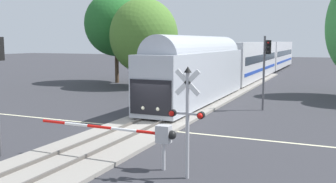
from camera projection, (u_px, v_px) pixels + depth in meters
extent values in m
plane|color=#333338|center=(143.00, 128.00, 22.60)|extent=(220.00, 220.00, 0.00)
cube|color=beige|center=(143.00, 128.00, 22.60)|extent=(44.00, 0.20, 0.01)
cube|color=gray|center=(143.00, 127.00, 22.59)|extent=(4.40, 80.00, 0.18)
cube|color=#56514C|center=(132.00, 123.00, 22.85)|extent=(0.10, 80.00, 0.14)
cube|color=#56514C|center=(154.00, 125.00, 22.28)|extent=(0.10, 80.00, 0.14)
cube|color=#B2B7C1|center=(198.00, 76.00, 31.15)|extent=(3.00, 17.33, 3.90)
cube|color=black|center=(150.00, 97.00, 23.34)|extent=(2.76, 0.08, 2.15)
cylinder|color=#B2B7C1|center=(198.00, 53.00, 30.92)|extent=(2.76, 15.60, 2.76)
sphere|color=#F4F2CC|center=(143.00, 108.00, 23.61)|extent=(0.24, 0.24, 0.24)
sphere|color=#F4F2CC|center=(158.00, 109.00, 23.22)|extent=(0.24, 0.24, 0.24)
cube|color=silver|center=(251.00, 60.00, 50.16)|extent=(3.00, 22.78, 4.60)
cube|color=black|center=(263.00, 58.00, 49.52)|extent=(0.04, 20.50, 0.90)
cube|color=#193899|center=(262.00, 69.00, 49.71)|extent=(0.04, 20.96, 0.36)
cube|color=silver|center=(277.00, 54.00, 71.69)|extent=(3.00, 22.78, 4.60)
cube|color=black|center=(285.00, 53.00, 71.05)|extent=(0.04, 20.50, 0.90)
cube|color=#193899|center=(285.00, 61.00, 71.23)|extent=(0.04, 20.96, 0.36)
cylinder|color=#B7B7BC|center=(164.00, 156.00, 15.22)|extent=(0.14, 0.14, 1.10)
cube|color=#B7B7BC|center=(164.00, 134.00, 15.10)|extent=(0.56, 0.40, 0.70)
sphere|color=black|center=(172.00, 135.00, 14.96)|extent=(0.36, 0.36, 0.36)
cylinder|color=red|center=(150.00, 133.00, 15.33)|extent=(1.18, 0.12, 0.13)
cylinder|color=white|center=(124.00, 130.00, 15.80)|extent=(1.18, 0.12, 0.13)
cylinder|color=red|center=(100.00, 127.00, 16.27)|extent=(1.18, 0.12, 0.13)
cylinder|color=white|center=(77.00, 124.00, 16.74)|extent=(1.18, 0.12, 0.13)
cylinder|color=red|center=(55.00, 122.00, 17.21)|extent=(1.18, 0.12, 0.13)
sphere|color=red|center=(44.00, 121.00, 17.44)|extent=(0.14, 0.14, 0.14)
cylinder|color=#B2B2B7|center=(187.00, 126.00, 14.11)|extent=(0.14, 0.14, 3.93)
cube|color=white|center=(188.00, 83.00, 13.88)|extent=(0.98, 0.05, 0.98)
cube|color=white|center=(188.00, 83.00, 13.88)|extent=(0.98, 0.05, 0.98)
cube|color=#B2B2B7|center=(188.00, 114.00, 14.05)|extent=(1.10, 0.08, 0.08)
cylinder|color=black|center=(173.00, 113.00, 14.18)|extent=(0.26, 0.18, 0.26)
cylinder|color=black|center=(201.00, 115.00, 13.74)|extent=(0.26, 0.18, 0.26)
sphere|color=red|center=(171.00, 114.00, 14.09)|extent=(0.20, 0.20, 0.20)
sphere|color=red|center=(200.00, 116.00, 13.65)|extent=(0.20, 0.20, 0.20)
cone|color=black|center=(188.00, 69.00, 13.84)|extent=(0.28, 0.28, 0.22)
cylinder|color=#4C4C51|center=(264.00, 74.00, 28.15)|extent=(0.16, 0.16, 5.43)
cube|color=black|center=(269.00, 47.00, 27.79)|extent=(0.34, 0.26, 1.00)
sphere|color=red|center=(268.00, 43.00, 27.61)|extent=(0.20, 0.20, 0.20)
cylinder|color=black|center=(268.00, 43.00, 27.58)|extent=(0.24, 0.10, 0.24)
sphere|color=#262626|center=(268.00, 47.00, 27.65)|extent=(0.20, 0.20, 0.20)
cylinder|color=black|center=(268.00, 47.00, 27.62)|extent=(0.24, 0.10, 0.24)
sphere|color=#262626|center=(268.00, 52.00, 27.69)|extent=(0.20, 0.20, 0.20)
cylinder|color=black|center=(268.00, 52.00, 27.66)|extent=(0.24, 0.10, 0.24)
cylinder|color=#4C3828|center=(117.00, 65.00, 47.14)|extent=(0.47, 0.47, 4.21)
ellipsoid|color=#236628|center=(116.00, 24.00, 46.49)|extent=(7.58, 7.58, 7.77)
cylinder|color=brown|center=(144.00, 76.00, 42.50)|extent=(0.61, 0.61, 2.57)
ellipsoid|color=#4C7A2D|center=(144.00, 36.00, 41.94)|extent=(7.43, 7.43, 8.13)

